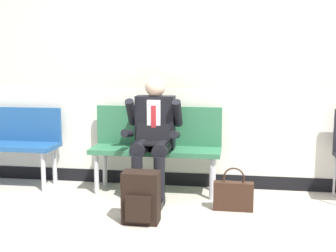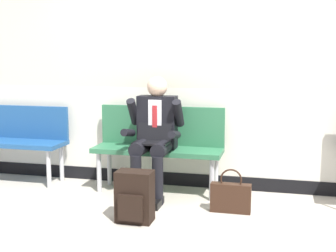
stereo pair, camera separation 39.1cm
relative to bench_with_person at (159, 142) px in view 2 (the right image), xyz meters
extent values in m
plane|color=#B2A899|center=(0.33, -0.28, -0.53)|extent=(18.00, 18.00, 0.00)
cube|color=silver|center=(0.33, 0.28, 0.09)|extent=(5.33, 0.12, 0.95)
cube|color=black|center=(0.33, 0.28, -0.46)|extent=(5.33, 0.14, 0.15)
cube|color=#2D6B47|center=(0.00, -0.07, -0.08)|extent=(1.37, 0.42, 0.05)
cube|color=#2D6B47|center=(0.00, 0.11, 0.16)|extent=(1.37, 0.04, 0.42)
cylinder|color=#B7B7BC|center=(-0.60, -0.22, -0.32)|extent=(0.05, 0.05, 0.43)
cylinder|color=#B7B7BC|center=(-0.60, 0.08, -0.32)|extent=(0.05, 0.05, 0.43)
cylinder|color=#B7B7BC|center=(0.60, -0.22, -0.32)|extent=(0.05, 0.05, 0.43)
cylinder|color=#B7B7BC|center=(0.60, 0.08, -0.32)|extent=(0.05, 0.05, 0.43)
cube|color=navy|center=(-1.68, -0.07, -0.08)|extent=(1.14, 0.42, 0.05)
cube|color=navy|center=(-1.68, 0.11, 0.14)|extent=(1.14, 0.04, 0.38)
cylinder|color=#B7B7BC|center=(-1.19, -0.22, -0.32)|extent=(0.05, 0.05, 0.43)
cylinder|color=#B7B7BC|center=(-1.19, 0.08, -0.32)|extent=(0.05, 0.05, 0.43)
cylinder|color=black|center=(-0.11, -0.28, -0.01)|extent=(0.15, 0.40, 0.15)
cylinder|color=black|center=(-0.11, -0.47, -0.29)|extent=(0.11, 0.11, 0.48)
cube|color=black|center=(-0.11, -0.53, -0.50)|extent=(0.10, 0.26, 0.07)
cylinder|color=black|center=(0.11, -0.28, -0.01)|extent=(0.15, 0.40, 0.15)
cylinder|color=black|center=(0.11, -0.47, -0.29)|extent=(0.11, 0.11, 0.48)
cube|color=black|center=(0.11, -0.53, -0.50)|extent=(0.10, 0.26, 0.07)
cube|color=black|center=(0.00, -0.07, 0.22)|extent=(0.40, 0.18, 0.55)
cube|color=silver|center=(0.00, -0.17, 0.27)|extent=(0.14, 0.01, 0.39)
cube|color=#B22328|center=(0.00, -0.18, 0.24)|extent=(0.05, 0.01, 0.33)
sphere|color=beige|center=(0.00, -0.07, 0.59)|extent=(0.21, 0.21, 0.21)
cylinder|color=black|center=(-0.24, -0.14, 0.33)|extent=(0.09, 0.25, 0.30)
cylinder|color=black|center=(-0.24, -0.31, 0.14)|extent=(0.08, 0.27, 0.12)
cylinder|color=black|center=(0.24, -0.14, 0.33)|extent=(0.09, 0.25, 0.30)
cylinder|color=black|center=(0.24, -0.31, 0.14)|extent=(0.08, 0.27, 0.12)
cube|color=black|center=(0.00, -0.31, 0.05)|extent=(0.35, 0.22, 0.02)
cube|color=black|center=(0.00, -0.18, 0.16)|extent=(0.35, 0.08, 0.21)
cube|color=black|center=(0.04, -0.96, -0.31)|extent=(0.32, 0.20, 0.45)
cube|color=black|center=(0.04, -1.07, -0.37)|extent=(0.22, 0.04, 0.23)
cube|color=#331E14|center=(0.82, -0.52, -0.40)|extent=(0.37, 0.10, 0.27)
torus|color=#331E14|center=(0.82, -0.52, -0.22)|extent=(0.20, 0.02, 0.20)
camera|label=1|loc=(0.86, -4.67, 0.91)|focal=48.54mm
camera|label=2|loc=(1.24, -4.59, 0.91)|focal=48.54mm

